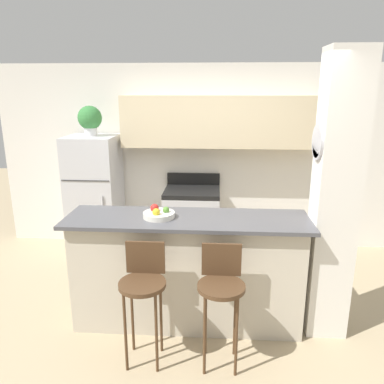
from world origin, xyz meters
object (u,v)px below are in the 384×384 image
object	(u,v)px
stove_range	(192,221)
bar_stool_right	(221,287)
refrigerator	(95,196)
fruit_bowl	(159,214)
potted_plant_on_fridge	(90,119)
bar_stool_left	(143,285)

from	to	relation	value
stove_range	bar_stool_right	distance (m)	2.20
refrigerator	fruit_bowl	size ratio (longest dim) A/B	5.63
potted_plant_on_fridge	fruit_bowl	xyz separation A→B (m)	(1.12, -1.60, -0.72)
stove_range	fruit_bowl	size ratio (longest dim) A/B	3.71
refrigerator	stove_range	bearing A→B (deg)	1.53
bar_stool_right	potted_plant_on_fridge	xyz separation A→B (m)	(-1.70, 2.12, 1.15)
bar_stool_left	fruit_bowl	distance (m)	0.68
refrigerator	bar_stool_right	distance (m)	2.72
potted_plant_on_fridge	refrigerator	bearing A→B (deg)	-64.67
stove_range	refrigerator	bearing A→B (deg)	-178.47
bar_stool_right	fruit_bowl	xyz separation A→B (m)	(-0.57, 0.52, 0.43)
stove_range	bar_stool_right	world-z (taller)	stove_range
bar_stool_right	fruit_bowl	world-z (taller)	fruit_bowl
potted_plant_on_fridge	fruit_bowl	bearing A→B (deg)	-54.90
refrigerator	stove_range	distance (m)	1.37
bar_stool_left	fruit_bowl	xyz separation A→B (m)	(0.06, 0.52, 0.43)
stove_range	bar_stool_left	distance (m)	2.18
bar_stool_right	potted_plant_on_fridge	world-z (taller)	potted_plant_on_fridge
stove_range	fruit_bowl	xyz separation A→B (m)	(-0.20, -1.64, 0.66)
bar_stool_left	fruit_bowl	bearing A→B (deg)	83.91
stove_range	fruit_bowl	distance (m)	1.77
refrigerator	bar_stool_right	bearing A→B (deg)	-51.34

